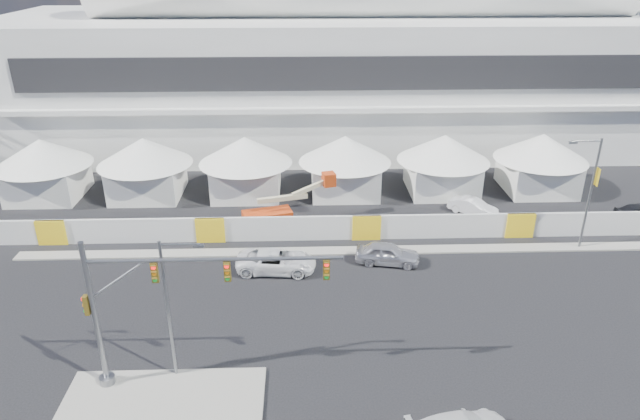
{
  "coord_description": "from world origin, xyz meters",
  "views": [
    {
      "loc": [
        1.08,
        -24.86,
        20.55
      ],
      "look_at": [
        2.26,
        10.0,
        4.59
      ],
      "focal_mm": 32.0,
      "sensor_mm": 36.0,
      "label": 1
    }
  ],
  "objects_px": {
    "sedan_silver": "(387,254)",
    "streetlight_median": "(171,301)",
    "lot_car_a": "(473,207)",
    "streetlight_curb": "(589,187)",
    "boom_lift": "(276,213)",
    "pickup_curb": "(276,261)",
    "traffic_mast": "(146,306)"
  },
  "relations": [
    {
      "from": "traffic_mast",
      "to": "boom_lift",
      "type": "bearing_deg",
      "value": 73.5
    },
    {
      "from": "sedan_silver",
      "to": "streetlight_median",
      "type": "xyz_separation_m",
      "value": [
        -12.62,
        -11.48,
        3.89
      ]
    },
    {
      "from": "streetlight_median",
      "to": "streetlight_curb",
      "type": "xyz_separation_m",
      "value": [
        27.29,
        13.3,
        0.34
      ]
    },
    {
      "from": "streetlight_median",
      "to": "streetlight_curb",
      "type": "bearing_deg",
      "value": 25.98
    },
    {
      "from": "pickup_curb",
      "to": "lot_car_a",
      "type": "xyz_separation_m",
      "value": [
        16.37,
        8.85,
        -0.09
      ]
    },
    {
      "from": "boom_lift",
      "to": "pickup_curb",
      "type": "bearing_deg",
      "value": -103.08
    },
    {
      "from": "pickup_curb",
      "to": "boom_lift",
      "type": "xyz_separation_m",
      "value": [
        -0.26,
        7.41,
        0.29
      ]
    },
    {
      "from": "lot_car_a",
      "to": "streetlight_curb",
      "type": "bearing_deg",
      "value": -93.99
    },
    {
      "from": "traffic_mast",
      "to": "boom_lift",
      "type": "xyz_separation_m",
      "value": [
        5.53,
        18.68,
        -3.72
      ]
    },
    {
      "from": "pickup_curb",
      "to": "lot_car_a",
      "type": "height_order",
      "value": "pickup_curb"
    },
    {
      "from": "sedan_silver",
      "to": "lot_car_a",
      "type": "height_order",
      "value": "sedan_silver"
    },
    {
      "from": "pickup_curb",
      "to": "sedan_silver",
      "type": "bearing_deg",
      "value": -80.39
    },
    {
      "from": "sedan_silver",
      "to": "lot_car_a",
      "type": "relative_size",
      "value": 1.1
    },
    {
      "from": "streetlight_curb",
      "to": "sedan_silver",
      "type": "bearing_deg",
      "value": -172.91
    },
    {
      "from": "sedan_silver",
      "to": "lot_car_a",
      "type": "distance_m",
      "value": 11.68
    },
    {
      "from": "sedan_silver",
      "to": "pickup_curb",
      "type": "height_order",
      "value": "sedan_silver"
    },
    {
      "from": "sedan_silver",
      "to": "lot_car_a",
      "type": "xyz_separation_m",
      "value": [
        8.46,
        8.05,
        -0.09
      ]
    },
    {
      "from": "traffic_mast",
      "to": "boom_lift",
      "type": "relative_size",
      "value": 1.56
    },
    {
      "from": "lot_car_a",
      "to": "streetlight_median",
      "type": "relative_size",
      "value": 0.53
    },
    {
      "from": "boom_lift",
      "to": "streetlight_median",
      "type": "bearing_deg",
      "value": -118.9
    },
    {
      "from": "pickup_curb",
      "to": "streetlight_curb",
      "type": "distance_m",
      "value": 23.12
    },
    {
      "from": "sedan_silver",
      "to": "streetlight_curb",
      "type": "xyz_separation_m",
      "value": [
        14.67,
        1.82,
        4.23
      ]
    },
    {
      "from": "pickup_curb",
      "to": "streetlight_curb",
      "type": "height_order",
      "value": "streetlight_curb"
    },
    {
      "from": "sedan_silver",
      "to": "boom_lift",
      "type": "bearing_deg",
      "value": 61.56
    },
    {
      "from": "sedan_silver",
      "to": "traffic_mast",
      "type": "height_order",
      "value": "traffic_mast"
    },
    {
      "from": "boom_lift",
      "to": "sedan_silver",
      "type": "bearing_deg",
      "value": -54.05
    },
    {
      "from": "pickup_curb",
      "to": "traffic_mast",
      "type": "xyz_separation_m",
      "value": [
        -5.79,
        -11.28,
        4.01
      ]
    },
    {
      "from": "sedan_silver",
      "to": "streetlight_curb",
      "type": "distance_m",
      "value": 15.37
    },
    {
      "from": "boom_lift",
      "to": "lot_car_a",
      "type": "bearing_deg",
      "value": -10.1
    },
    {
      "from": "sedan_silver",
      "to": "pickup_curb",
      "type": "relative_size",
      "value": 0.82
    },
    {
      "from": "pickup_curb",
      "to": "boom_lift",
      "type": "height_order",
      "value": "boom_lift"
    },
    {
      "from": "sedan_silver",
      "to": "streetlight_median",
      "type": "bearing_deg",
      "value": 142.83
    }
  ]
}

